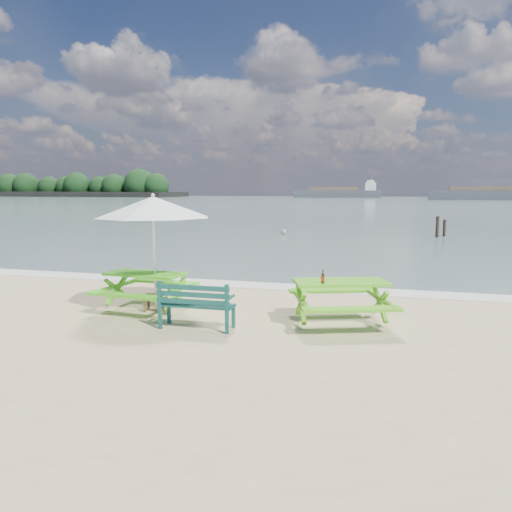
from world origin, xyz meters
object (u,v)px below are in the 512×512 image
(picnic_table_right, at_px, (340,303))
(beer_bottle, at_px, (323,279))
(swimmer, at_px, (284,243))
(side_table, at_px, (156,302))
(park_bench, at_px, (197,314))
(picnic_table_left, at_px, (146,292))
(patio_umbrella, at_px, (153,207))

(picnic_table_right, xyz_separation_m, beer_bottle, (-0.29, -0.35, 0.51))
(swimmer, bearing_deg, side_table, -86.27)
(side_table, height_order, beer_bottle, beer_bottle)
(side_table, bearing_deg, park_bench, -38.14)
(side_table, height_order, swimmer, swimmer)
(picnic_table_left, relative_size, swimmer, 1.23)
(patio_umbrella, bearing_deg, side_table, -135.00)
(picnic_table_right, relative_size, patio_umbrella, 0.80)
(swimmer, bearing_deg, picnic_table_left, -87.02)
(picnic_table_left, bearing_deg, picnic_table_right, -0.82)
(side_table, bearing_deg, picnic_table_right, -0.90)
(patio_umbrella, xyz_separation_m, beer_bottle, (3.53, -0.41, -1.24))
(picnic_table_left, distance_m, side_table, 0.31)
(swimmer, bearing_deg, patio_umbrella, -86.27)
(picnic_table_left, xyz_separation_m, side_table, (0.23, 0.00, -0.21))
(park_bench, height_order, side_table, park_bench)
(picnic_table_right, height_order, swimmer, picnic_table_right)
(picnic_table_left, xyz_separation_m, swimmer, (-0.90, 17.36, -0.84))
(side_table, xyz_separation_m, swimmer, (-1.13, 17.36, -0.63))
(picnic_table_right, height_order, park_bench, park_bench)
(park_bench, height_order, beer_bottle, beer_bottle)
(picnic_table_left, distance_m, beer_bottle, 3.81)
(side_table, bearing_deg, swimmer, 93.73)
(park_bench, xyz_separation_m, beer_bottle, (2.16, 0.66, 0.64))
(patio_umbrella, relative_size, swimmer, 1.87)
(picnic_table_left, height_order, park_bench, park_bench)
(patio_umbrella, relative_size, beer_bottle, 11.54)
(picnic_table_right, distance_m, beer_bottle, 0.68)
(park_bench, relative_size, beer_bottle, 5.36)
(picnic_table_left, height_order, swimmer, picnic_table_left)
(park_bench, relative_size, side_table, 2.32)
(picnic_table_left, distance_m, picnic_table_right, 4.04)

